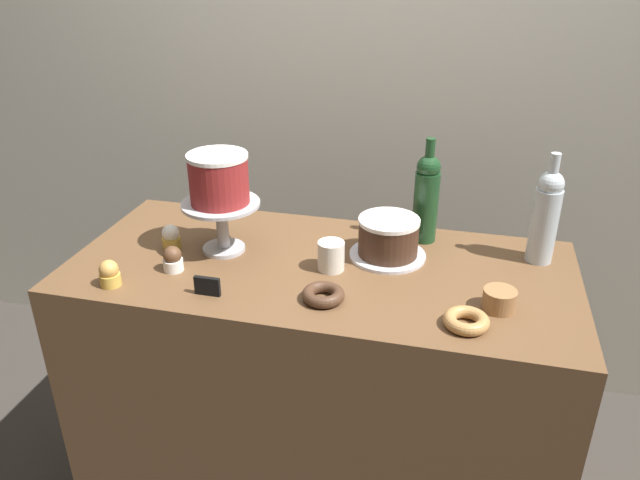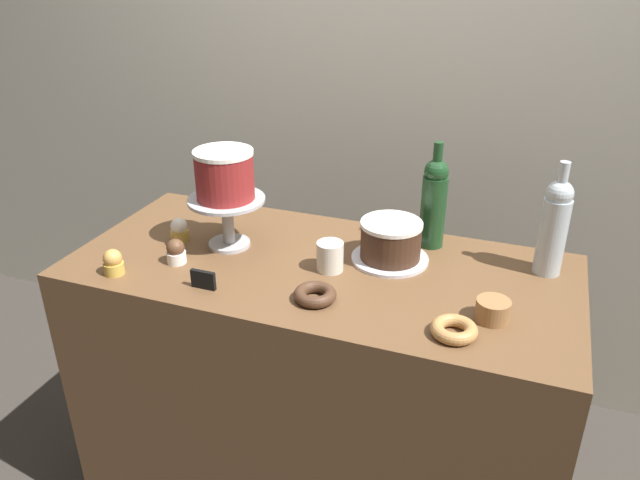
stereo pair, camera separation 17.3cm
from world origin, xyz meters
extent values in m
cube|color=#BCB7A8|center=(0.00, 0.90, 1.30)|extent=(6.00, 0.05, 2.60)
cube|color=brown|center=(0.00, 0.00, 0.48)|extent=(1.44, 0.66, 0.96)
cylinder|color=#B2B2B7|center=(-0.30, 0.02, 0.96)|extent=(0.13, 0.13, 0.01)
cylinder|color=#B2B2B7|center=(-0.30, 0.02, 1.04)|extent=(0.04, 0.04, 0.13)
cylinder|color=#B2B2B7|center=(-0.30, 0.02, 1.11)|extent=(0.23, 0.23, 0.01)
cylinder|color=maroon|center=(-0.30, 0.02, 1.18)|extent=(0.17, 0.17, 0.13)
cylinder|color=white|center=(-0.30, 0.02, 1.25)|extent=(0.17, 0.17, 0.01)
cylinder|color=silver|center=(0.18, 0.10, 0.96)|extent=(0.22, 0.22, 0.01)
cylinder|color=#3D2619|center=(0.18, 0.10, 1.02)|extent=(0.17, 0.17, 0.10)
cylinder|color=white|center=(0.18, 0.10, 1.07)|extent=(0.18, 0.18, 0.01)
cylinder|color=#B2BCC1|center=(0.61, 0.18, 1.07)|extent=(0.08, 0.08, 0.22)
sphere|color=#B2BCC1|center=(0.61, 0.18, 1.19)|extent=(0.07, 0.07, 0.07)
cylinder|color=#B2BCC1|center=(0.61, 0.18, 1.25)|extent=(0.03, 0.03, 0.08)
cylinder|color=#193D1E|center=(0.27, 0.24, 1.07)|extent=(0.08, 0.08, 0.22)
sphere|color=#193D1E|center=(0.27, 0.24, 1.19)|extent=(0.07, 0.07, 0.07)
cylinder|color=#193D1E|center=(0.27, 0.24, 1.25)|extent=(0.03, 0.03, 0.08)
cylinder|color=gold|center=(-0.46, 0.00, 0.97)|extent=(0.06, 0.06, 0.03)
sphere|color=white|center=(-0.46, 0.00, 1.01)|extent=(0.05, 0.05, 0.05)
cylinder|color=white|center=(-0.39, -0.13, 0.97)|extent=(0.06, 0.06, 0.03)
sphere|color=brown|center=(-0.39, -0.13, 1.01)|extent=(0.05, 0.05, 0.05)
cylinder|color=gold|center=(-0.52, -0.25, 0.97)|extent=(0.06, 0.06, 0.03)
sphere|color=#CC9347|center=(-0.52, -0.25, 1.01)|extent=(0.05, 0.05, 0.05)
torus|color=#472D1E|center=(0.05, -0.18, 0.97)|extent=(0.11, 0.11, 0.03)
torus|color=#B27F47|center=(0.42, -0.22, 0.97)|extent=(0.11, 0.11, 0.03)
cylinder|color=olive|center=(0.49, -0.12, 0.96)|extent=(0.08, 0.08, 0.01)
cylinder|color=olive|center=(0.49, -0.12, 0.97)|extent=(0.08, 0.08, 0.01)
cylinder|color=olive|center=(0.49, -0.12, 0.98)|extent=(0.08, 0.08, 0.01)
cylinder|color=olive|center=(0.49, -0.12, 1.00)|extent=(0.08, 0.08, 0.01)
cylinder|color=olive|center=(0.49, -0.12, 1.01)|extent=(0.08, 0.08, 0.01)
cube|color=black|center=(-0.25, -0.23, 0.98)|extent=(0.07, 0.01, 0.05)
cylinder|color=silver|center=(0.04, -0.02, 1.00)|extent=(0.08, 0.08, 0.08)
camera|label=1|loc=(0.37, -1.51, 1.80)|focal=34.53mm
camera|label=2|loc=(0.54, -1.46, 1.80)|focal=34.53mm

